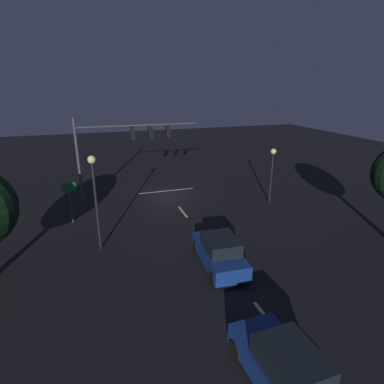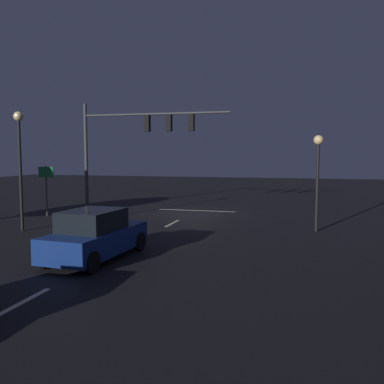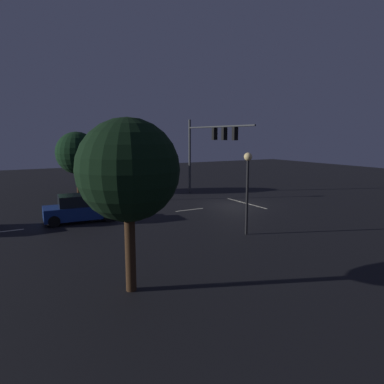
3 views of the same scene
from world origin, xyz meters
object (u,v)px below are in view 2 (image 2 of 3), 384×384
(traffic_signal_assembly, at_px, (136,134))
(street_lamp_right_kerb, at_px, (20,149))
(street_lamp_left_kerb, at_px, (318,163))
(route_sign, at_px, (46,180))
(car_approaching, at_px, (95,236))

(traffic_signal_assembly, bearing_deg, street_lamp_right_kerb, 71.86)
(street_lamp_left_kerb, relative_size, route_sign, 1.53)
(traffic_signal_assembly, relative_size, car_approaching, 2.12)
(traffic_signal_assembly, distance_m, street_lamp_right_kerb, 8.21)
(street_lamp_right_kerb, bearing_deg, car_approaching, 146.35)
(traffic_signal_assembly, xyz_separation_m, car_approaching, (-3.29, 11.63, -4.04))
(car_approaching, xyz_separation_m, street_lamp_right_kerb, (5.83, -3.88, 3.02))
(traffic_signal_assembly, height_order, street_lamp_left_kerb, traffic_signal_assembly)
(traffic_signal_assembly, bearing_deg, route_sign, 39.07)
(car_approaching, bearing_deg, route_sign, -47.85)
(traffic_signal_assembly, xyz_separation_m, street_lamp_right_kerb, (2.54, 7.74, -1.03))
(car_approaching, height_order, street_lamp_left_kerb, street_lamp_left_kerb)
(traffic_signal_assembly, xyz_separation_m, route_sign, (4.17, 3.38, -2.75))
(car_approaching, distance_m, route_sign, 11.19)
(car_approaching, bearing_deg, street_lamp_left_kerb, -135.74)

